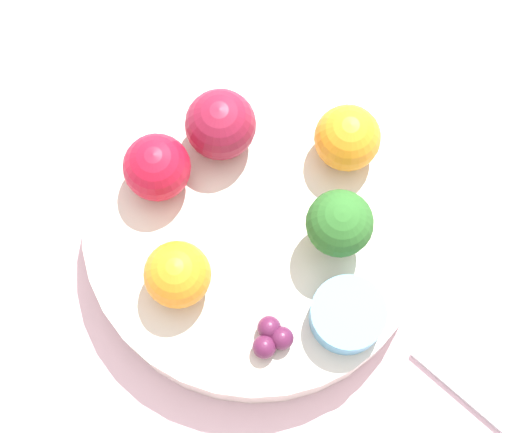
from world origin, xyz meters
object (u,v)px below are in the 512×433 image
object	(u,v)px
apple_red	(221,125)
grape_cluster	(272,338)
apple_green	(157,167)
broccoli	(339,224)
orange_front	(177,275)
bowl	(256,229)
small_cup	(348,315)
orange_back	(347,138)
spoon	(462,385)

from	to	relation	value
apple_red	grape_cluster	distance (m)	0.16
apple_green	grape_cluster	bearing A→B (deg)	-42.65
apple_green	broccoli	bearing A→B (deg)	-6.56
orange_front	broccoli	bearing A→B (deg)	29.50
broccoli	apple_red	xyz separation A→B (m)	(-0.10, 0.06, -0.01)
bowl	apple_green	world-z (taller)	apple_green
apple_green	small_cup	bearing A→B (deg)	-24.88
orange_back	grape_cluster	distance (m)	0.16
broccoli	orange_back	distance (m)	0.07
apple_green	small_cup	xyz separation A→B (m)	(0.16, -0.07, -0.01)
bowl	broccoli	world-z (taller)	broccoli
apple_red	orange_back	distance (m)	0.09
orange_back	small_cup	bearing A→B (deg)	-78.27
spoon	small_cup	bearing A→B (deg)	167.44
apple_green	small_cup	world-z (taller)	apple_green
orange_back	grape_cluster	xyz separation A→B (m)	(-0.02, -0.15, -0.02)
small_cup	spoon	distance (m)	0.11
bowl	apple_green	xyz separation A→B (m)	(-0.08, 0.02, 0.05)
apple_red	broccoli	bearing A→B (deg)	-30.24
orange_back	orange_front	bearing A→B (deg)	-126.89
apple_red	orange_front	distance (m)	0.12
broccoli	orange_back	xyz separation A→B (m)	(-0.01, 0.07, -0.01)
broccoli	spoon	size ratio (longest dim) A/B	0.73
orange_back	grape_cluster	world-z (taller)	orange_back
broccoli	apple_green	world-z (taller)	broccoli
broccoli	grape_cluster	xyz separation A→B (m)	(-0.03, -0.08, -0.03)
small_cup	apple_green	bearing A→B (deg)	155.12
apple_green	grape_cluster	world-z (taller)	apple_green
broccoli	apple_green	xyz separation A→B (m)	(-0.14, 0.02, -0.01)
apple_green	orange_front	bearing A→B (deg)	-64.96
bowl	orange_front	distance (m)	0.08
apple_red	apple_green	xyz separation A→B (m)	(-0.04, -0.04, -0.00)
apple_red	orange_front	world-z (taller)	apple_red
apple_red	spoon	size ratio (longest dim) A/B	0.64
grape_cluster	spoon	size ratio (longest dim) A/B	0.37
orange_front	orange_back	world-z (taller)	orange_back
apple_red	apple_green	bearing A→B (deg)	-131.25
small_cup	spoon	bearing A→B (deg)	-12.56
broccoli	apple_green	bearing A→B (deg)	173.44
bowl	grape_cluster	size ratio (longest dim) A/B	8.40
broccoli	spoon	distance (m)	0.16
broccoli	spoon	xyz separation A→B (m)	(0.12, -0.08, -0.07)
apple_red	orange_back	world-z (taller)	apple_red
spoon	broccoli	bearing A→B (deg)	145.95
broccoli	orange_back	world-z (taller)	broccoli
bowl	orange_front	world-z (taller)	orange_front
bowl	grape_cluster	xyz separation A→B (m)	(0.03, -0.08, 0.03)
orange_front	bowl	bearing A→B (deg)	53.56
grape_cluster	small_cup	distance (m)	0.06
apple_green	bowl	bearing A→B (deg)	-11.48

